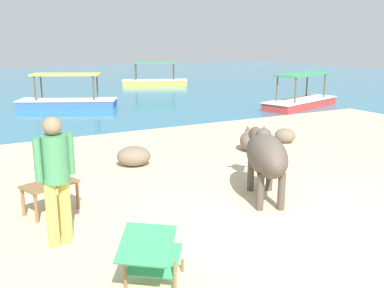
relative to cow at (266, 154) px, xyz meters
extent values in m
cube|color=#CCB78E|center=(-0.35, -1.02, -0.75)|extent=(18.00, 14.00, 0.04)
cube|color=teal|center=(-0.35, 20.98, -0.77)|extent=(60.00, 36.00, 0.03)
cylinder|color=#4C4238|center=(0.02, 0.41, -0.45)|extent=(0.11, 0.11, 0.57)
cylinder|color=#4C4238|center=(0.31, 0.26, -0.45)|extent=(0.11, 0.11, 0.57)
cylinder|color=#4C4238|center=(-0.36, -0.36, -0.45)|extent=(0.11, 0.11, 0.57)
cylinder|color=#4C4238|center=(-0.07, -0.50, -0.45)|extent=(0.11, 0.11, 0.57)
ellipsoid|color=#4C4238|center=(-0.02, -0.05, 0.01)|extent=(1.22, 1.65, 0.62)
ellipsoid|color=#4C4238|center=(0.41, 0.82, 0.11)|extent=(0.41, 0.48, 0.29)
cone|color=#4C4238|center=(0.28, 0.88, 0.24)|extent=(0.14, 0.14, 0.10)
cone|color=#4C4238|center=(0.54, 0.75, 0.24)|extent=(0.14, 0.14, 0.10)
ellipsoid|color=#4C4238|center=(0.10, 0.19, 0.27)|extent=(0.35, 0.37, 0.21)
cube|color=brown|center=(-3.14, 1.03, -0.29)|extent=(0.87, 0.68, 0.04)
cylinder|color=brown|center=(-2.88, 1.32, -0.52)|extent=(0.05, 0.05, 0.42)
cylinder|color=brown|center=(-2.75, 0.98, -0.52)|extent=(0.05, 0.05, 0.42)
cylinder|color=brown|center=(-3.52, 1.08, -0.52)|extent=(0.05, 0.05, 0.42)
cylinder|color=brown|center=(-3.39, 0.74, -0.52)|extent=(0.05, 0.05, 0.42)
cylinder|color=brown|center=(-3.19, 1.02, -0.17)|extent=(0.07, 0.07, 0.22)
cylinder|color=brown|center=(-3.19, 1.02, -0.03)|extent=(0.03, 0.03, 0.06)
cylinder|color=black|center=(-3.19, 1.02, 0.01)|extent=(0.03, 0.03, 0.02)
cylinder|color=brown|center=(-2.60, -1.07, -0.66)|extent=(0.04, 0.04, 0.14)
cylinder|color=brown|center=(-2.19, -1.39, -0.66)|extent=(0.04, 0.04, 0.14)
cylinder|color=brown|center=(-2.86, -1.40, -0.56)|extent=(0.04, 0.04, 0.34)
cylinder|color=brown|center=(-2.44, -1.71, -0.56)|extent=(0.04, 0.04, 0.34)
cube|color=#339356|center=(-2.52, -1.39, -0.49)|extent=(0.68, 0.66, 0.21)
cube|color=#339356|center=(-2.71, -1.64, -0.17)|extent=(0.69, 0.68, 0.23)
cylinder|color=#DBC64C|center=(-3.15, -0.05, -0.32)|extent=(0.14, 0.14, 0.82)
cylinder|color=#DBC64C|center=(-3.32, -0.10, -0.32)|extent=(0.14, 0.14, 0.82)
cylinder|color=#428956|center=(-3.23, -0.08, 0.38)|extent=(0.32, 0.32, 0.58)
cylinder|color=#428956|center=(-3.03, -0.02, 0.41)|extent=(0.09, 0.09, 0.52)
cylinder|color=#428956|center=(-3.43, -0.14, 0.41)|extent=(0.09, 0.09, 0.52)
sphere|color=#997051|center=(-3.23, -0.08, 0.78)|extent=(0.22, 0.22, 0.22)
ellipsoid|color=#6B5B4C|center=(1.65, 2.59, -0.50)|extent=(0.84, 0.91, 0.47)
ellipsoid|color=#756651|center=(-1.19, 2.73, -0.53)|extent=(0.84, 0.77, 0.41)
ellipsoid|color=#756651|center=(2.84, 2.84, -0.55)|extent=(0.66, 0.67, 0.37)
cube|color=#C63833|center=(7.30, 7.18, -0.62)|extent=(3.76, 2.13, 0.28)
cube|color=white|center=(7.30, 7.18, -0.46)|extent=(3.85, 2.20, 0.04)
cylinder|color=brown|center=(6.39, 6.49, 0.00)|extent=(0.06, 0.06, 0.95)
cylinder|color=brown|center=(6.15, 7.23, 0.00)|extent=(0.06, 0.06, 0.95)
cylinder|color=brown|center=(8.45, 7.14, 0.00)|extent=(0.06, 0.06, 0.95)
cylinder|color=brown|center=(8.21, 7.87, 0.00)|extent=(0.06, 0.06, 0.95)
cube|color=#339356|center=(7.30, 7.18, 0.50)|extent=(2.68, 1.65, 0.06)
cube|color=gold|center=(5.72, 17.53, -0.62)|extent=(3.74, 2.46, 0.28)
cube|color=white|center=(5.72, 17.53, -0.46)|extent=(3.83, 2.54, 0.04)
cylinder|color=brown|center=(6.87, 17.44, 0.00)|extent=(0.06, 0.06, 0.95)
cylinder|color=brown|center=(6.56, 16.74, 0.00)|extent=(0.06, 0.06, 0.95)
cylinder|color=brown|center=(4.89, 18.32, 0.00)|extent=(0.06, 0.06, 0.95)
cylinder|color=brown|center=(4.58, 17.61, 0.00)|extent=(0.06, 0.06, 0.95)
cube|color=#339356|center=(5.72, 17.53, 0.50)|extent=(2.68, 1.87, 0.06)
cube|color=#3866B7|center=(-0.57, 11.42, -0.62)|extent=(3.72, 2.58, 0.28)
cube|color=white|center=(-0.57, 11.42, -0.46)|extent=(3.80, 2.66, 0.04)
cylinder|color=brown|center=(0.57, 11.29, 0.00)|extent=(0.06, 0.06, 0.95)
cylinder|color=brown|center=(0.23, 10.60, 0.00)|extent=(0.06, 0.06, 0.95)
cylinder|color=brown|center=(-1.37, 12.25, 0.00)|extent=(0.06, 0.06, 0.95)
cylinder|color=brown|center=(-1.71, 11.55, 0.00)|extent=(0.06, 0.06, 0.95)
cube|color=#EFD14C|center=(-0.57, 11.42, 0.50)|extent=(2.67, 1.95, 0.06)
camera|label=1|loc=(-4.13, -5.19, 1.76)|focal=40.02mm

